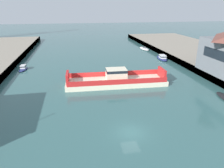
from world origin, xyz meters
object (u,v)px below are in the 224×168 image
(moored_boat_near_left, at_px, (162,58))
(moored_boat_near_right, at_px, (23,68))
(moored_boat_mid_left, at_px, (144,49))
(chain_ferry, at_px, (116,80))

(moored_boat_near_left, bearing_deg, moored_boat_near_right, -174.58)
(moored_boat_near_left, distance_m, moored_boat_mid_left, 17.05)
(moored_boat_near_right, bearing_deg, chain_ferry, -34.96)
(moored_boat_near_right, relative_size, moored_boat_mid_left, 0.67)
(chain_ferry, distance_m, moored_boat_near_left, 28.25)
(moored_boat_near_right, height_order, moored_boat_mid_left, moored_boat_near_right)
(chain_ferry, bearing_deg, moored_boat_near_right, 145.04)
(moored_boat_near_left, distance_m, moored_boat_near_right, 42.97)
(moored_boat_near_right, xyz_separation_m, moored_boat_mid_left, (42.52, 21.10, -0.20))
(moored_boat_mid_left, bearing_deg, moored_boat_near_right, -153.60)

